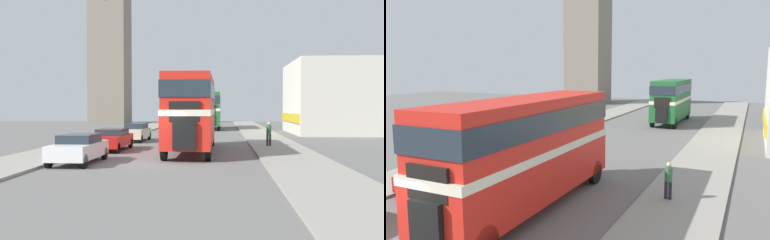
# 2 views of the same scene
# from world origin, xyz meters

# --- Properties ---
(ground_plane) EXTENTS (120.00, 120.00, 0.00)m
(ground_plane) POSITION_xyz_m (0.00, 0.00, 0.00)
(ground_plane) COLOR slate
(sidewalk_right) EXTENTS (3.50, 120.00, 0.12)m
(sidewalk_right) POSITION_xyz_m (6.75, 0.00, 0.06)
(sidewalk_right) COLOR gray
(sidewalk_right) RESTS_ON ground_plane
(sidewalk_left) EXTENTS (3.50, 120.00, 0.12)m
(sidewalk_left) POSITION_xyz_m (-6.75, 0.00, 0.06)
(sidewalk_left) COLOR gray
(sidewalk_left) RESTS_ON ground_plane
(double_decker_bus) EXTENTS (2.56, 10.63, 4.50)m
(double_decker_bus) POSITION_xyz_m (1.24, 5.29, 2.68)
(double_decker_bus) COLOR red
(double_decker_bus) RESTS_ON ground_plane
(bus_distant) EXTENTS (2.43, 9.57, 4.42)m
(bus_distant) POSITION_xyz_m (1.60, 31.85, 2.63)
(bus_distant) COLOR #1E602D
(bus_distant) RESTS_ON ground_plane
(car_parked_near) EXTENTS (1.81, 4.21, 1.41)m
(car_parked_near) POSITION_xyz_m (-3.86, -0.33, 0.74)
(car_parked_near) COLOR white
(car_parked_near) RESTS_ON ground_plane
(car_parked_mid) EXTENTS (1.82, 4.43, 1.36)m
(car_parked_mid) POSITION_xyz_m (-3.86, 5.88, 0.72)
(car_parked_mid) COLOR red
(car_parked_mid) RESTS_ON ground_plane
(car_parked_far) EXTENTS (1.68, 4.67, 1.43)m
(car_parked_far) POSITION_xyz_m (-3.80, 13.17, 0.75)
(car_parked_far) COLOR beige
(car_parked_far) RESTS_ON ground_plane
(pedestrian_walking) EXTENTS (0.32, 0.32, 1.61)m
(pedestrian_walking) POSITION_xyz_m (6.18, 8.41, 1.03)
(pedestrian_walking) COLOR #282833
(pedestrian_walking) RESTS_ON sidewalk_right
(church_tower) EXTENTS (6.19, 6.19, 33.86)m
(church_tower) POSITION_xyz_m (-15.38, 48.87, 17.24)
(church_tower) COLOR gray
(church_tower) RESTS_ON ground_plane
(shop_building_block) EXTENTS (15.81, 11.64, 7.36)m
(shop_building_block) POSITION_xyz_m (18.01, 24.70, 3.68)
(shop_building_block) COLOR beige
(shop_building_block) RESTS_ON ground_plane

